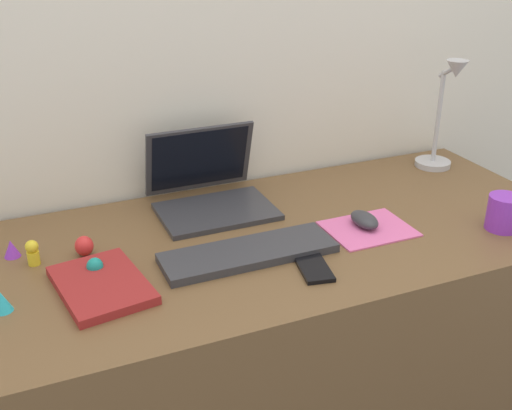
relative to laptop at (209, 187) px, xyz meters
name	(u,v)px	position (x,y,z in m)	size (l,w,h in m)	color
back_wall	(213,147)	(0.07, 0.16, 0.05)	(2.83, 0.05, 1.69)	silver
desk	(265,357)	(0.07, -0.23, -0.42)	(1.63, 0.70, 0.74)	brown
laptop	(209,187)	(0.00, 0.00, 0.00)	(0.30, 0.27, 0.21)	#333338
keyboard	(249,253)	(-0.01, -0.30, -0.04)	(0.41, 0.13, 0.02)	#333338
mousepad	(368,229)	(0.32, -0.30, -0.05)	(0.21, 0.17, 0.00)	pink
mouse	(364,220)	(0.32, -0.28, -0.03)	(0.06, 0.10, 0.03)	#333338
cell_phone	(313,267)	(0.10, -0.41, -0.05)	(0.06, 0.13, 0.01)	black
desk_lamp	(443,118)	(0.74, -0.02, 0.11)	(0.11, 0.14, 0.34)	#B7B7BC
notebook_pad	(102,285)	(-0.35, -0.31, -0.04)	(0.17, 0.24, 0.02)	maroon
coffee_mug	(504,213)	(0.63, -0.42, -0.01)	(0.08, 0.08, 0.09)	purple
toy_figurine_yellow	(33,252)	(-0.47, -0.14, -0.02)	(0.03, 0.03, 0.06)	yellow
toy_figurine_teal	(95,267)	(-0.35, -0.25, -0.03)	(0.04, 0.04, 0.04)	teal
toy_figurine_red	(84,246)	(-0.36, -0.15, -0.03)	(0.04, 0.04, 0.05)	red
toy_figurine_purple	(11,249)	(-0.51, -0.09, -0.03)	(0.04, 0.04, 0.04)	purple
toy_figurine_cyan	(2,302)	(-0.55, -0.31, -0.03)	(0.04, 0.04, 0.04)	#28B7CC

